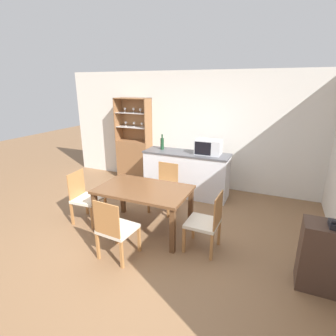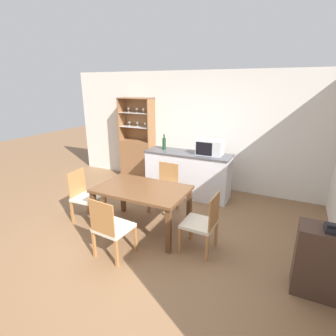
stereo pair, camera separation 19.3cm
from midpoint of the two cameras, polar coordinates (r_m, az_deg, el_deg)
The scene contains 12 objects.
ground_plane at distance 4.10m, azimuth -3.68°, elevation -15.79°, with size 18.00×18.00×0.00m, color brown.
wall_back at distance 5.93m, azimuth 8.74°, elevation 7.98°, with size 6.80×0.06×2.55m.
kitchen_counter at distance 5.52m, azimuth 5.28°, elevation -1.32°, with size 1.78×0.55×0.93m.
display_cabinet at distance 6.55m, azimuth -5.75°, elevation 3.04°, with size 0.84×0.35×1.96m.
dining_table at distance 4.14m, azimuth -4.37°, elevation -5.51°, with size 1.42×0.90×0.72m.
dining_chair_side_right_near at distance 3.74m, azimuth 8.96°, elevation -11.72°, with size 0.45×0.45×0.88m.
dining_chair_head_near at distance 3.65m, azimuth -10.68°, elevation -12.65°, with size 0.47×0.47×0.88m.
dining_chair_side_left_near at distance 4.70m, azimuth -16.37°, elevation -5.88°, with size 0.46×0.46×0.88m.
dining_chair_head_far at distance 4.86m, azimuth 0.35°, elevation -4.33°, with size 0.46×0.46×0.88m.
microwave at distance 5.25m, azimuth 10.15°, elevation 4.42°, with size 0.50×0.33×0.29m.
wine_bottle at distance 5.61m, azimuth 0.15°, elevation 5.39°, with size 0.08×0.08×0.33m.
side_cabinet at distance 3.54m, azimuth 31.95°, elevation -16.94°, with size 0.56×0.36×0.81m.
Camera 2 is at (1.80, -2.92, 2.27)m, focal length 28.00 mm.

